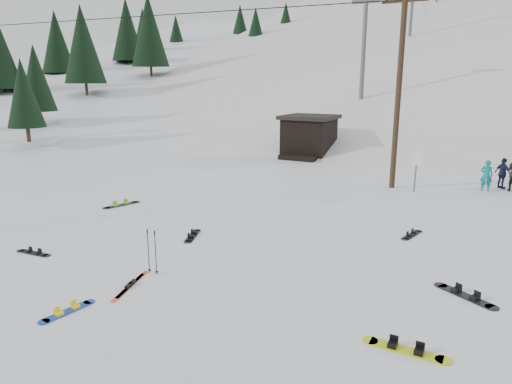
% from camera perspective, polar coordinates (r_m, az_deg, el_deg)
% --- Properties ---
extents(ground, '(200.00, 200.00, 0.00)m').
position_cam_1_polar(ground, '(11.24, -9.15, -12.90)').
color(ground, white).
rests_on(ground, ground).
extents(ski_slope, '(60.00, 85.24, 65.97)m').
position_cam_1_polar(ski_slope, '(65.51, 21.35, -2.23)').
color(ski_slope, white).
rests_on(ski_slope, ground).
extents(ridge_left, '(47.54, 95.03, 58.38)m').
position_cam_1_polar(ridge_left, '(71.87, -9.04, 0.75)').
color(ridge_left, white).
rests_on(ridge_left, ground).
extents(treeline_left, '(20.00, 64.00, 10.00)m').
position_cam_1_polar(treeline_left, '(62.75, -12.33, 8.90)').
color(treeline_left, black).
rests_on(treeline_left, ground).
extents(treeline_crest, '(50.00, 6.00, 10.00)m').
position_cam_1_polar(treeline_crest, '(94.30, 24.29, 9.56)').
color(treeline_crest, black).
rests_on(treeline_crest, ski_slope).
extents(utility_pole, '(2.00, 0.26, 9.00)m').
position_cam_1_polar(utility_pole, '(22.35, 17.42, 12.32)').
color(utility_pole, '#3A2819').
rests_on(utility_pole, ground).
extents(trail_sign, '(0.50, 0.09, 1.85)m').
position_cam_1_polar(trail_sign, '(22.07, 19.39, 3.25)').
color(trail_sign, '#595B60').
rests_on(trail_sign, ground).
extents(lift_hut, '(3.40, 4.10, 2.75)m').
position_cam_1_polar(lift_hut, '(31.19, 6.62, 6.98)').
color(lift_hut, black).
rests_on(lift_hut, ground).
extents(lift_tower_near, '(2.20, 0.36, 8.00)m').
position_cam_1_polar(lift_tower_near, '(39.40, 13.34, 17.58)').
color(lift_tower_near, '#595B60').
rests_on(lift_tower_near, ski_slope).
extents(hero_snowboard, '(0.41, 1.35, 0.10)m').
position_cam_1_polar(hero_snowboard, '(11.30, -22.51, -13.58)').
color(hero_snowboard, '#1A40AC').
rests_on(hero_snowboard, ground).
extents(hero_skis, '(0.59, 1.74, 0.09)m').
position_cam_1_polar(hero_skis, '(12.08, -15.44, -11.15)').
color(hero_skis, '#B84112').
rests_on(hero_skis, ground).
extents(ski_poles, '(0.33, 0.09, 1.21)m').
position_cam_1_polar(ski_poles, '(12.47, -12.88, -7.22)').
color(ski_poles, black).
rests_on(ski_poles, ground).
extents(board_scatter_a, '(1.28, 0.32, 0.09)m').
position_cam_1_polar(board_scatter_a, '(15.22, -26.06, -6.84)').
color(board_scatter_a, black).
rests_on(board_scatter_a, ground).
extents(board_scatter_b, '(0.66, 1.34, 0.10)m').
position_cam_1_polar(board_scatter_b, '(15.28, -7.94, -5.41)').
color(board_scatter_b, black).
rests_on(board_scatter_b, ground).
extents(board_scatter_c, '(0.71, 1.60, 0.12)m').
position_cam_1_polar(board_scatter_c, '(19.61, -16.48, -1.52)').
color(board_scatter_c, black).
rests_on(board_scatter_c, ground).
extents(board_scatter_d, '(1.47, 1.00, 0.12)m').
position_cam_1_polar(board_scatter_d, '(12.22, 24.68, -11.65)').
color(board_scatter_d, black).
rests_on(board_scatter_d, ground).
extents(board_scatter_e, '(1.67, 0.34, 0.12)m').
position_cam_1_polar(board_scatter_e, '(9.62, 18.19, -18.20)').
color(board_scatter_e, '#E7F51B').
rests_on(board_scatter_e, ground).
extents(board_scatter_f, '(0.51, 1.31, 0.09)m').
position_cam_1_polar(board_scatter_f, '(16.09, 18.90, -5.07)').
color(board_scatter_f, black).
rests_on(board_scatter_f, ground).
extents(skier_teal, '(0.54, 0.36, 1.46)m').
position_cam_1_polar(skier_teal, '(23.65, 26.84, 1.85)').
color(skier_teal, '#0B7573').
rests_on(skier_teal, ground).
extents(skier_navy, '(0.88, 0.85, 1.47)m').
position_cam_1_polar(skier_navy, '(24.53, 28.47, 2.06)').
color(skier_navy, '#161B37').
rests_on(skier_navy, ground).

